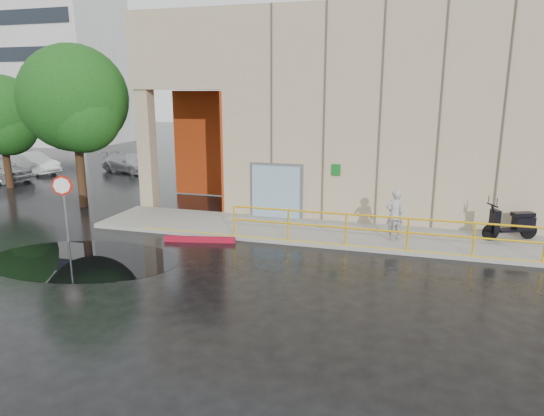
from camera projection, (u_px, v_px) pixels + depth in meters
The scene contains 14 objects.
ground at pixel (212, 273), 13.54m from camera, with size 120.00×120.00×0.00m, color black.
sidewalk at pixel (371, 236), 16.63m from camera, with size 20.00×3.00×0.15m, color gray.
building at pixel (414, 108), 21.41m from camera, with size 20.00×10.17×8.00m.
guardrail at pixel (376, 231), 15.16m from camera, with size 9.56×0.06×1.03m.
distant_building at pixel (51, 63), 45.48m from camera, with size 12.00×8.08×15.00m.
person at pixel (395, 215), 15.87m from camera, with size 0.62×0.41×1.69m, color #9C9CA1.
scooter at pixel (512, 215), 15.87m from camera, with size 1.93×1.28×1.46m.
stop_sign at pixel (63, 193), 15.89m from camera, with size 0.63×0.34×2.28m.
red_curb at pixel (200, 239), 16.26m from camera, with size 2.40×0.18×0.18m, color maroon.
puddle at pixel (83, 260), 14.56m from camera, with size 5.94×3.66×0.01m, color black.
car_b at pixel (33, 163), 29.62m from camera, with size 1.34×3.85×1.27m, color white.
car_c at pixel (128, 163), 30.19m from camera, with size 1.64×4.02×1.17m, color #B2B3B9.
tree_near at pixel (76, 103), 20.10m from camera, with size 4.43×4.43×6.86m.
tree_far at pixel (3, 118), 24.48m from camera, with size 4.02×4.02×5.77m.
Camera 1 is at (5.18, -11.75, 4.95)m, focal length 32.00 mm.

